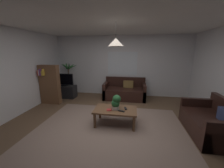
% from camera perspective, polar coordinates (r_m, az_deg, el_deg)
% --- Properties ---
extents(floor, '(5.59, 5.51, 0.02)m').
position_cam_1_polar(floor, '(3.63, -0.78, -17.65)').
color(floor, brown).
rests_on(floor, ground).
extents(rug, '(3.63, 3.03, 0.01)m').
position_cam_1_polar(rug, '(3.45, -1.39, -19.14)').
color(rug, gray).
rests_on(rug, ground).
extents(wall_back, '(5.71, 0.06, 2.51)m').
position_cam_1_polar(wall_back, '(5.90, 3.84, 7.45)').
color(wall_back, silver).
rests_on(wall_back, ground).
extents(wall_left, '(0.06, 5.51, 2.51)m').
position_cam_1_polar(wall_left, '(4.59, -38.26, 2.92)').
color(wall_left, silver).
rests_on(wall_left, ground).
extents(ceiling, '(5.59, 5.51, 0.02)m').
position_cam_1_polar(ceiling, '(3.18, -0.94, 25.36)').
color(ceiling, white).
extents(window_pane, '(1.23, 0.01, 0.96)m').
position_cam_1_polar(window_pane, '(5.85, 4.30, 8.52)').
color(window_pane, white).
extents(couch_under_window, '(1.64, 0.85, 0.82)m').
position_cam_1_polar(couch_under_window, '(5.57, 5.25, -3.24)').
color(couch_under_window, black).
rests_on(couch_under_window, ground).
extents(couch_right_side, '(0.85, 1.40, 0.82)m').
position_cam_1_polar(couch_right_side, '(3.93, 35.87, -13.10)').
color(couch_right_side, black).
rests_on(couch_right_side, ground).
extents(coffee_table, '(1.08, 0.65, 0.42)m').
position_cam_1_polar(coffee_table, '(3.60, 1.43, -11.27)').
color(coffee_table, brown).
rests_on(coffee_table, ground).
extents(book_on_table_0, '(0.14, 0.14, 0.02)m').
position_cam_1_polar(book_on_table_0, '(3.50, -1.23, -10.65)').
color(book_on_table_0, '#B22D2D').
rests_on(book_on_table_0, coffee_table).
extents(remote_on_table_0, '(0.09, 0.17, 0.02)m').
position_cam_1_polar(remote_on_table_0, '(3.60, 5.64, -10.01)').
color(remote_on_table_0, black).
rests_on(remote_on_table_0, coffee_table).
extents(remote_on_table_1, '(0.17, 0.10, 0.02)m').
position_cam_1_polar(remote_on_table_1, '(3.44, 3.92, -11.12)').
color(remote_on_table_1, black).
rests_on(remote_on_table_1, coffee_table).
extents(potted_plant_on_table, '(0.24, 0.22, 0.38)m').
position_cam_1_polar(potted_plant_on_table, '(3.50, 1.67, -7.40)').
color(potted_plant_on_table, beige).
rests_on(potted_plant_on_table, coffee_table).
extents(tv_stand, '(0.90, 0.44, 0.50)m').
position_cam_1_polar(tv_stand, '(6.00, -18.98, -2.95)').
color(tv_stand, black).
rests_on(tv_stand, ground).
extents(tv, '(0.79, 0.16, 0.50)m').
position_cam_1_polar(tv, '(5.86, -19.44, 1.73)').
color(tv, black).
rests_on(tv, tv_stand).
extents(potted_palm_corner, '(0.82, 0.84, 1.48)m').
position_cam_1_polar(potted_palm_corner, '(6.36, -17.38, 1.98)').
color(potted_palm_corner, '#4C4C51').
rests_on(potted_palm_corner, ground).
extents(bookshelf_corner, '(0.70, 0.31, 1.40)m').
position_cam_1_polar(bookshelf_corner, '(5.41, -24.46, -0.09)').
color(bookshelf_corner, brown).
rests_on(bookshelf_corner, ground).
extents(pendant_lamp, '(0.37, 0.37, 0.53)m').
position_cam_1_polar(pendant_lamp, '(3.28, 1.61, 16.98)').
color(pendant_lamp, black).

